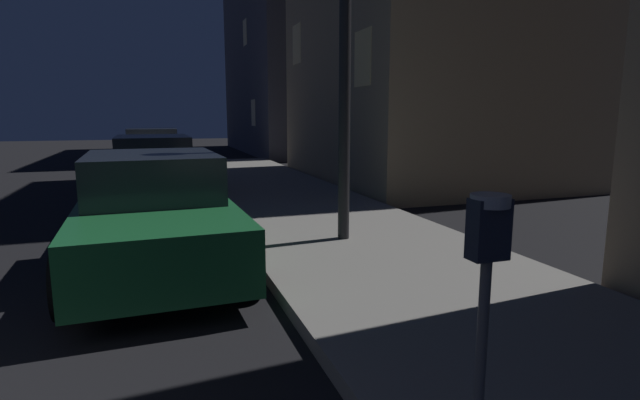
{
  "coord_description": "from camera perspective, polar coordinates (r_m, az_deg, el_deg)",
  "views": [
    {
      "loc": [
        2.89,
        -1.95,
        1.89
      ],
      "look_at": [
        4.09,
        1.64,
        1.23
      ],
      "focal_mm": 27.56,
      "sensor_mm": 36.0,
      "label": 1
    }
  ],
  "objects": [
    {
      "name": "parking_meter",
      "position": [
        2.54,
        18.78,
        -6.76
      ],
      "size": [
        0.19,
        0.19,
        1.37
      ],
      "color": "#59595B",
      "rests_on": "sidewalk"
    },
    {
      "name": "car_white",
      "position": [
        18.92,
        -18.79,
        5.68
      ],
      "size": [
        2.18,
        4.54,
        1.43
      ],
      "color": "silver",
      "rests_on": "ground"
    },
    {
      "name": "car_green",
      "position": [
        6.38,
        -18.61,
        -1.47
      ],
      "size": [
        2.06,
        4.28,
        1.43
      ],
      "color": "#19592D",
      "rests_on": "ground"
    },
    {
      "name": "car_silver",
      "position": [
        12.07,
        -18.73,
        3.71
      ],
      "size": [
        2.07,
        4.4,
        1.43
      ],
      "color": "#B7B7BF",
      "rests_on": "ground"
    },
    {
      "name": "building_far",
      "position": [
        27.07,
        -1.75,
        19.85
      ],
      "size": [
        6.72,
        11.82,
        13.23
      ],
      "color": "#4C4C56",
      "rests_on": "ground"
    }
  ]
}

